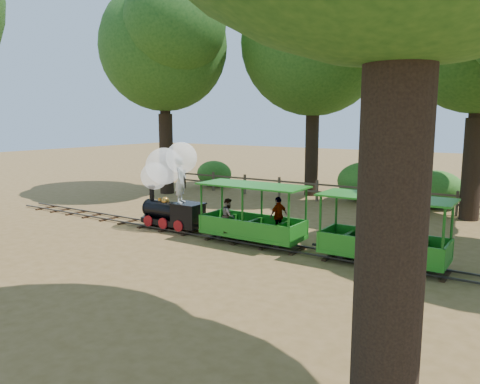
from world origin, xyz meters
The scene contains 11 objects.
ground centered at (0.00, 0.00, 0.00)m, with size 90.00×90.00×0.00m, color olive.
track centered at (0.00, 0.00, 0.07)m, with size 22.00×1.00×0.10m.
locomotive centered at (-3.03, 0.07, 1.74)m, with size 2.71×1.27×3.11m.
carriage_front centered at (0.44, -0.02, 0.74)m, with size 3.36×1.39×1.75m.
carriage_rear centered at (4.39, 0.08, 0.82)m, with size 3.36×1.45×1.75m.
oak_nw centered at (-8.53, 6.09, 7.65)m, with size 7.89×6.94×10.49m.
oak_nc centered at (-2.04, 9.60, 7.84)m, with size 8.86×7.79×11.02m.
fence centered at (0.00, 8.00, 0.58)m, with size 18.10×0.10×1.00m.
shrub_west centered at (-7.91, 9.30, 0.73)m, with size 2.11×1.62×1.46m, color #2D6B1E.
shrub_mid_w centered at (0.84, 9.30, 0.91)m, with size 2.64×2.03×1.83m, color #2D6B1E.
shrub_mid_e centered at (3.91, 9.30, 0.81)m, with size 2.35×1.81×1.63m, color #2D6B1E.
Camera 1 is at (7.81, -11.92, 3.82)m, focal length 35.00 mm.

